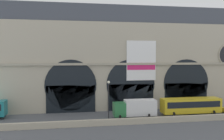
# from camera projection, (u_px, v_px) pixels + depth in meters

# --- Properties ---
(ground_plane) EXTENTS (200.00, 200.00, 0.00)m
(ground_plane) POSITION_uv_depth(u_px,v_px,m) (138.00, 116.00, 43.41)
(ground_plane) COLOR #54565B
(quay_parapet_wall) EXTENTS (90.00, 0.70, 0.96)m
(quay_parapet_wall) POSITION_uv_depth(u_px,v_px,m) (146.00, 121.00, 38.69)
(quay_parapet_wall) COLOR #B2A891
(quay_parapet_wall) RESTS_ON ground
(station_building) EXTENTS (49.44, 4.91, 20.95)m
(station_building) POSITION_uv_depth(u_px,v_px,m) (128.00, 59.00, 49.98)
(station_building) COLOR #B2A891
(station_building) RESTS_ON ground
(box_truck_center) EXTENTS (7.50, 2.91, 3.12)m
(box_truck_center) POSITION_uv_depth(u_px,v_px,m) (135.00, 108.00, 42.45)
(box_truck_center) COLOR #2D7A42
(box_truck_center) RESTS_ON ground
(bus_mideast) EXTENTS (11.00, 3.25, 3.10)m
(bus_mideast) POSITION_uv_depth(u_px,v_px,m) (191.00, 105.00, 44.26)
(bus_mideast) COLOR gold
(bus_mideast) RESTS_ON ground
(street_lamp_quayside) EXTENTS (0.44, 0.44, 6.90)m
(street_lamp_quayside) POSITION_uv_depth(u_px,v_px,m) (109.00, 96.00, 38.27)
(street_lamp_quayside) COLOR black
(street_lamp_quayside) RESTS_ON ground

